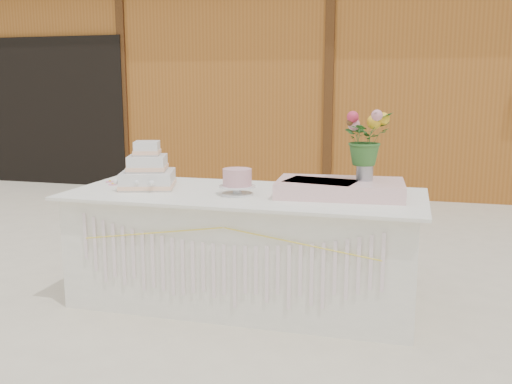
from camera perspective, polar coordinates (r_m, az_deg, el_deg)
ground at (r=4.07m, az=-1.12°, el=-10.79°), size 80.00×80.00×0.00m
barn at (r=9.69m, az=8.93°, el=11.59°), size 12.60×4.60×3.30m
cake_table at (r=3.94m, az=-1.16°, el=-5.56°), size 2.40×1.00×0.77m
wedding_cake at (r=4.09m, az=-10.77°, el=1.97°), size 0.46×0.46×0.33m
pink_cake_stand at (r=3.75m, az=-1.89°, el=1.17°), size 0.24×0.24×0.18m
satin_runner at (r=3.76m, az=8.40°, el=0.37°), size 0.85×0.53×0.10m
flower_vase at (r=3.78m, az=10.82°, el=2.28°), size 0.11×0.11×0.15m
bouquet at (r=3.75m, az=10.95°, el=6.03°), size 0.41×0.41×0.35m
loose_flowers at (r=4.37m, az=-13.94°, el=1.01°), size 0.22×0.33×0.02m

